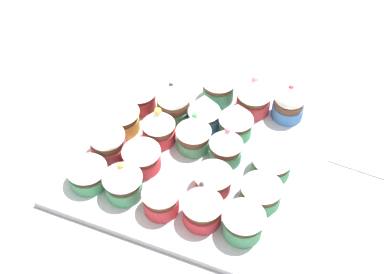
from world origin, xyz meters
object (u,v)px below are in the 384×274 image
at_px(cupcake_4, 202,110).
at_px(cupcake_10, 159,124).
at_px(cupcake_7, 273,158).
at_px(baking_tray, 192,151).
at_px(cupcake_5, 173,102).
at_px(napkin, 374,148).
at_px(cupcake_12, 262,187).
at_px(cupcake_17, 203,203).
at_px(cupcake_6, 139,90).
at_px(cupcake_18, 161,195).
at_px(cupcake_11, 121,111).
at_px(cupcake_13, 213,174).
at_px(cupcake_2, 219,82).
at_px(cupcake_0, 289,102).
at_px(cupcake_3, 236,119).
at_px(cupcake_8, 226,144).
at_px(cupcake_20, 86,168).
at_px(cupcake_15, 107,141).
at_px(cupcake_1, 254,96).
at_px(cupcake_16, 244,217).
at_px(cupcake_19, 122,179).
at_px(cupcake_14, 141,152).

bearing_deg(cupcake_4, cupcake_10, 44.43).
distance_m(cupcake_4, cupcake_10, 0.08).
bearing_deg(cupcake_7, baking_tray, 0.64).
height_order(cupcake_5, napkin, cupcake_5).
height_order(cupcake_12, cupcake_17, cupcake_17).
relative_size(cupcake_6, cupcake_18, 1.05).
relative_size(cupcake_11, cupcake_12, 1.10).
bearing_deg(cupcake_13, cupcake_2, -73.20).
xyz_separation_m(baking_tray, cupcake_0, (-0.13, -0.13, 0.04)).
bearing_deg(cupcake_6, cupcake_3, 179.74).
relative_size(baking_tray, cupcake_8, 4.99).
relative_size(cupcake_4, cupcake_18, 1.01).
distance_m(cupcake_11, cupcake_20, 0.12).
height_order(cupcake_10, cupcake_13, cupcake_10).
bearing_deg(cupcake_15, napkin, -156.19).
relative_size(cupcake_1, cupcake_6, 0.95).
bearing_deg(cupcake_2, cupcake_10, 65.00).
relative_size(cupcake_10, cupcake_17, 0.93).
relative_size(cupcake_12, cupcake_16, 0.89).
xyz_separation_m(cupcake_8, cupcake_10, (0.12, -0.00, -0.00)).
bearing_deg(napkin, cupcake_17, 47.78).
height_order(cupcake_1, cupcake_11, same).
xyz_separation_m(cupcake_6, napkin, (-0.40, -0.06, -0.05)).
bearing_deg(baking_tray, cupcake_19, 62.00).
bearing_deg(cupcake_20, cupcake_13, -162.71).
height_order(cupcake_4, cupcake_14, cupcake_4).
xyz_separation_m(cupcake_5, cupcake_13, (-0.12, 0.12, -0.00)).
relative_size(cupcake_0, cupcake_3, 0.96).
distance_m(cupcake_1, cupcake_17, 0.25).
distance_m(cupcake_0, cupcake_13, 0.21).
height_order(baking_tray, cupcake_0, cupcake_0).
xyz_separation_m(cupcake_20, napkin, (-0.41, -0.24, -0.04)).
height_order(cupcake_0, cupcake_2, cupcake_2).
xyz_separation_m(cupcake_0, cupcake_3, (0.07, 0.07, 0.00)).
distance_m(cupcake_0, cupcake_12, 0.19).
distance_m(baking_tray, cupcake_13, 0.10).
distance_m(cupcake_3, cupcake_16, 0.19).
distance_m(cupcake_11, cupcake_16, 0.28).
relative_size(cupcake_3, cupcake_8, 0.95).
xyz_separation_m(cupcake_7, cupcake_16, (0.01, 0.12, 0.00)).
relative_size(cupcake_6, cupcake_8, 1.03).
height_order(cupcake_4, cupcake_10, same).
height_order(cupcake_6, cupcake_11, cupcake_6).
height_order(cupcake_7, cupcake_11, cupcake_11).
relative_size(cupcake_4, cupcake_7, 1.10).
distance_m(baking_tray, cupcake_5, 0.09).
distance_m(cupcake_2, cupcake_19, 0.26).
bearing_deg(cupcake_19, cupcake_6, -72.06).
xyz_separation_m(cupcake_5, cupcake_17, (-0.12, 0.18, 0.00)).
bearing_deg(cupcake_18, cupcake_17, -174.95).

